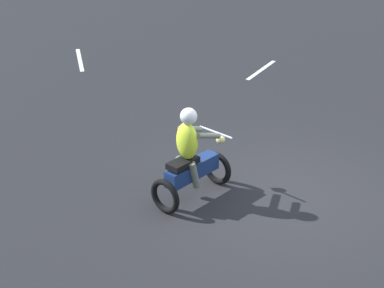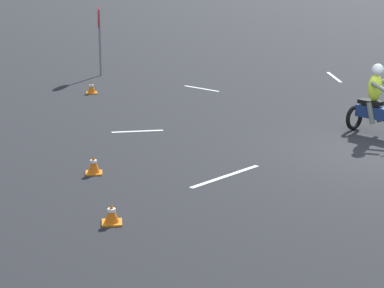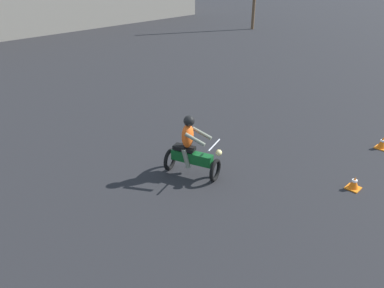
% 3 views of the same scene
% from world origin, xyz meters
% --- Properties ---
extents(motorcycle_rider_foreground, '(1.49, 1.31, 1.66)m').
position_xyz_m(motorcycle_rider_foreground, '(1.48, -0.30, 0.73)').
color(motorcycle_rider_foreground, black).
rests_on(motorcycle_rider_foreground, ground).
extents(stop_sign, '(0.70, 0.08, 2.30)m').
position_xyz_m(stop_sign, '(10.42, 6.16, 1.63)').
color(stop_sign, slate).
rests_on(stop_sign, ground).
extents(traffic_cone_mid_center, '(0.32, 0.32, 0.33)m').
position_xyz_m(traffic_cone_mid_center, '(-3.64, 5.85, 0.16)').
color(traffic_cone_mid_center, orange).
rests_on(traffic_cone_mid_center, ground).
extents(traffic_cone_mid_left, '(0.32, 0.32, 0.35)m').
position_xyz_m(traffic_cone_mid_left, '(7.25, 6.39, 0.17)').
color(traffic_cone_mid_left, orange).
rests_on(traffic_cone_mid_left, ground).
extents(traffic_cone_far_right, '(0.32, 0.32, 0.37)m').
position_xyz_m(traffic_cone_far_right, '(-0.91, 6.18, 0.18)').
color(traffic_cone_far_right, orange).
rests_on(traffic_cone_far_right, ground).
extents(lane_stripe_e, '(1.98, 0.24, 0.01)m').
position_xyz_m(lane_stripe_e, '(9.23, -1.63, 0.00)').
color(lane_stripe_e, silver).
rests_on(lane_stripe_e, ground).
extents(lane_stripe_ne, '(1.13, 1.01, 0.01)m').
position_xyz_m(lane_stripe_ne, '(7.66, 3.04, 0.00)').
color(lane_stripe_ne, silver).
rests_on(lane_stripe_ne, ground).
extents(lane_stripe_n, '(0.18, 1.23, 0.01)m').
position_xyz_m(lane_stripe_n, '(2.40, 5.22, 0.00)').
color(lane_stripe_n, silver).
rests_on(lane_stripe_n, ground).
extents(lane_stripe_nw, '(1.34, 1.54, 0.01)m').
position_xyz_m(lane_stripe_nw, '(-1.36, 3.67, 0.00)').
color(lane_stripe_nw, silver).
rests_on(lane_stripe_nw, ground).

